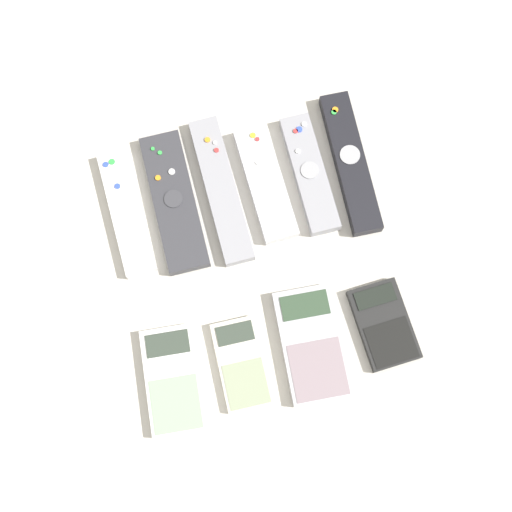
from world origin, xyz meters
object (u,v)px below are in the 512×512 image
remote_0 (127,213)px  calculator_0 (173,380)px  remote_4 (310,174)px  calculator_2 (312,344)px  calculator_3 (384,325)px  remote_3 (266,184)px  remote_1 (174,202)px  remote_5 (350,163)px  remote_2 (221,190)px  calculator_1 (242,364)px

remote_0 → calculator_0: bearing=-88.8°
remote_4 → calculator_2: remote_4 is taller
calculator_3 → remote_3: bearing=111.3°
remote_0 → remote_4: 0.26m
remote_1 → calculator_2: 0.27m
remote_3 → calculator_0: 0.30m
remote_1 → remote_5: remote_5 is taller
remote_5 → calculator_2: bearing=-114.9°
remote_2 → remote_4: remote_4 is taller
remote_3 → calculator_3: 0.25m
calculator_0 → calculator_3: 0.29m
remote_2 → calculator_1: size_ratio=1.82×
remote_3 → calculator_0: size_ratio=1.19×
remote_4 → remote_5: remote_5 is taller
calculator_0 → calculator_3: bearing=5.2°
remote_3 → remote_5: size_ratio=0.81×
remote_2 → calculator_3: (0.17, -0.23, -0.00)m
remote_0 → remote_1: size_ratio=0.90×
remote_1 → calculator_3: bearing=-45.4°
remote_1 → calculator_1: remote_1 is taller
remote_2 → calculator_1: remote_2 is taller
remote_4 → calculator_2: size_ratio=1.13×
calculator_1 → remote_3: bearing=69.8°
remote_4 → calculator_0: bearing=-137.0°
calculator_3 → calculator_0: bearing=177.7°
calculator_2 → calculator_3: (0.10, 0.00, -0.00)m
remote_0 → calculator_3: remote_0 is taller
remote_2 → remote_3: size_ratio=1.27×
remote_1 → calculator_1: 0.24m
remote_0 → calculator_0: size_ratio=1.28×
calculator_0 → remote_2: bearing=67.7°
calculator_1 → calculator_3: size_ratio=1.02×
remote_2 → calculator_1: 0.24m
calculator_2 → remote_3: bearing=94.6°
remote_2 → remote_4: bearing=-4.3°
remote_4 → calculator_0: (-0.24, -0.24, -0.00)m
remote_5 → calculator_3: 0.23m
remote_0 → calculator_0: remote_0 is taller
remote_2 → calculator_0: bearing=-117.9°
calculator_2 → remote_5: bearing=66.6°
remote_1 → calculator_0: size_ratio=1.42×
remote_3 → calculator_2: size_ratio=1.10×
remote_1 → remote_5: (0.25, -0.00, 0.00)m
remote_2 → calculator_1: bearing=-98.0°
remote_3 → remote_5: (0.12, 0.00, 0.00)m
remote_3 → calculator_1: size_ratio=1.44×
calculator_1 → calculator_3: same height
calculator_2 → remote_0: bearing=133.8°
remote_5 → remote_3: bearing=-177.6°
remote_0 → remote_5: remote_5 is taller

